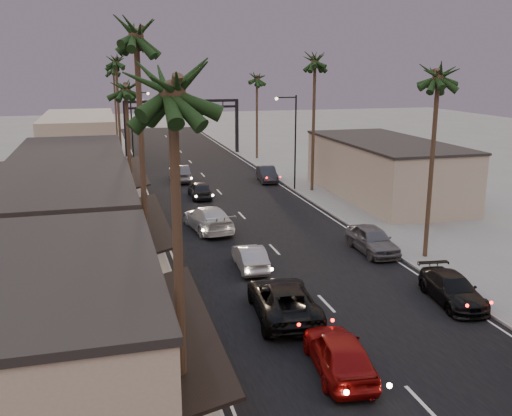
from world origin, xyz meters
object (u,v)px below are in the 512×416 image
palm_rc (257,75)px  oncoming_silver (250,257)px  arch (182,113)px  streetlight_right (293,135)px  oncoming_red (339,353)px  streetlight_left (134,125)px  curbside_black (452,289)px  palm_lb (136,27)px  palm_rb (315,57)px  oncoming_pickup (283,299)px  palm_ra (439,70)px  palm_la (172,75)px  palm_ld (115,58)px  palm_far (113,67)px  palm_lc (125,83)px

palm_rc → oncoming_silver: size_ratio=2.80×
arch → streetlight_right: bearing=-74.5°
palm_rc → oncoming_red: (-10.63, -51.29, -9.62)m
streetlight_left → curbside_black: streetlight_left is taller
arch → palm_lb: palm_lb is taller
streetlight_left → palm_rb: 22.07m
streetlight_right → oncoming_pickup: bearing=-109.5°
oncoming_pickup → curbside_black: bearing=-179.1°
palm_rc → oncoming_pickup: size_ratio=2.01×
streetlight_right → palm_ra: palm_ra is taller
palm_la → palm_rb: size_ratio=0.93×
streetlight_left → palm_la: size_ratio=0.68×
palm_ld → palm_rb: (17.20, -11.00, 0.00)m
palm_la → palm_rc: size_ratio=1.08×
palm_lb → oncoming_silver: (6.16, 2.97, -12.67)m
palm_far → palm_ra: bearing=-72.6°
palm_far → oncoming_red: 66.44m
oncoming_pickup → curbside_black: 8.78m
palm_lc → oncoming_silver: size_ratio=2.80×
oncoming_silver → streetlight_right: bearing=-112.0°
palm_ld → oncoming_red: palm_ld is taller
palm_rb → palm_la: bearing=-116.2°
palm_la → oncoming_red: 13.01m
palm_ra → palm_ld: bearing=119.0°
palm_rb → palm_ra: bearing=-90.0°
arch → streetlight_left: bearing=-120.0°
palm_ld → curbside_black: palm_ld is taller
palm_rc → palm_ra: bearing=-90.0°
palm_lc → oncoming_silver: 15.96m
curbside_black → palm_lc: bearing=135.6°
palm_far → streetlight_left: bearing=-86.1°
streetlight_left → curbside_black: 42.81m
palm_ra → oncoming_silver: (-11.04, 0.97, -10.73)m
palm_lb → palm_rb: palm_lb is taller
palm_lc → palm_ld: palm_ld is taller
oncoming_red → streetlight_right: bearing=-99.0°
palm_la → palm_far: 69.00m
palm_lc → palm_ra: palm_ra is taller
palm_ld → oncoming_red: (6.57, -42.29, -11.57)m
oncoming_red → palm_rc: bearing=-95.2°
palm_far → oncoming_silver: palm_far is taller
palm_lb → palm_far: bearing=89.7°
palm_la → palm_lb: palm_lb is taller
palm_ra → curbside_black: 12.77m
streetlight_left → palm_rc: bearing=21.1°
palm_far → oncoming_red: palm_far is taller
oncoming_silver → curbside_black: 11.41m
arch → palm_la: palm_la is taller
palm_lc → palm_rc: same height
streetlight_right → palm_lc: size_ratio=0.74×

